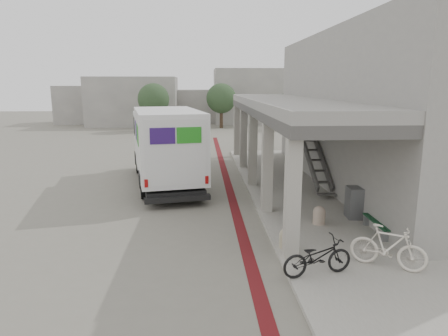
{
  "coord_description": "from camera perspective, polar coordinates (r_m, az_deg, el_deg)",
  "views": [
    {
      "loc": [
        -0.28,
        -13.41,
        4.65
      ],
      "look_at": [
        0.58,
        1.13,
        1.6
      ],
      "focal_mm": 32.0,
      "sensor_mm": 36.0,
      "label": 1
    }
  ],
  "objects": [
    {
      "name": "tree_mid",
      "position": [
        43.49,
        -0.39,
        9.9
      ],
      "size": [
        3.2,
        3.2,
        4.8
      ],
      "color": "#38281C",
      "rests_on": "ground"
    },
    {
      "name": "transit_building",
      "position": [
        19.31,
        18.38,
        7.53
      ],
      "size": [
        7.6,
        17.0,
        7.0
      ],
      "color": "gray",
      "rests_on": "ground"
    },
    {
      "name": "distant_backdrop",
      "position": [
        49.4,
        -6.46,
        9.51
      ],
      "size": [
        28.0,
        10.0,
        6.5
      ],
      "color": "gray",
      "rests_on": "ground"
    },
    {
      "name": "bike_lane_stripe",
      "position": [
        16.14,
        1.3,
        -4.9
      ],
      "size": [
        0.35,
        40.0,
        0.01
      ],
      "primitive_type": "cube",
      "color": "#571114",
      "rests_on": "ground"
    },
    {
      "name": "utility_cabinet",
      "position": [
        14.53,
        18.12,
        -4.71
      ],
      "size": [
        0.53,
        0.68,
        1.08
      ],
      "primitive_type": "cube",
      "rotation": [
        0.0,
        0.0,
        -0.07
      ],
      "color": "slate",
      "rests_on": "sidewalk"
    },
    {
      "name": "tree_left",
      "position": [
        41.7,
        -10.04,
        9.64
      ],
      "size": [
        3.2,
        3.2,
        4.8
      ],
      "color": "#38281C",
      "rests_on": "ground"
    },
    {
      "name": "sidewalk",
      "position": [
        14.8,
        13.68,
        -6.58
      ],
      "size": [
        4.4,
        28.0,
        0.12
      ],
      "primitive_type": "cube",
      "color": "gray",
      "rests_on": "ground"
    },
    {
      "name": "bicycle_cream",
      "position": [
        10.97,
        22.4,
        -10.38
      ],
      "size": [
        1.84,
        1.42,
        1.11
      ],
      "primitive_type": "imported",
      "rotation": [
        0.0,
        0.0,
        1.01
      ],
      "color": "beige",
      "rests_on": "sidewalk"
    },
    {
      "name": "tree_right",
      "position": [
        43.66,
        10.38,
        9.72
      ],
      "size": [
        3.2,
        3.2,
        4.8
      ],
      "color": "#38281C",
      "rests_on": "ground"
    },
    {
      "name": "ground",
      "position": [
        14.2,
        -2.1,
        -7.3
      ],
      "size": [
        120.0,
        120.0,
        0.0
      ],
      "primitive_type": "plane",
      "color": "#6B675C",
      "rests_on": "ground"
    },
    {
      "name": "bench",
      "position": [
        13.39,
        21.16,
        -7.53
      ],
      "size": [
        0.39,
        1.66,
        0.39
      ],
      "rotation": [
        0.0,
        0.0,
        -0.02
      ],
      "color": "gray",
      "rests_on": "sidewalk"
    },
    {
      "name": "bollard_far",
      "position": [
        13.65,
        13.44,
        -6.54
      ],
      "size": [
        0.41,
        0.41,
        0.61
      ],
      "color": "gray",
      "rests_on": "sidewalk"
    },
    {
      "name": "fedex_truck",
      "position": [
        18.9,
        -8.36,
        3.34
      ],
      "size": [
        4.03,
        8.69,
        3.57
      ],
      "rotation": [
        0.0,
        0.0,
        0.19
      ],
      "color": "black",
      "rests_on": "ground"
    },
    {
      "name": "bollard_near",
      "position": [
        11.6,
        8.81,
        -9.84
      ],
      "size": [
        0.37,
        0.37,
        0.55
      ],
      "color": "tan",
      "rests_on": "sidewalk"
    },
    {
      "name": "bicycle_black",
      "position": [
        10.08,
        13.21,
        -12.25
      ],
      "size": [
        1.89,
        1.01,
        0.94
      ],
      "primitive_type": "imported",
      "rotation": [
        0.0,
        0.0,
        1.8
      ],
      "color": "black",
      "rests_on": "sidewalk"
    }
  ]
}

